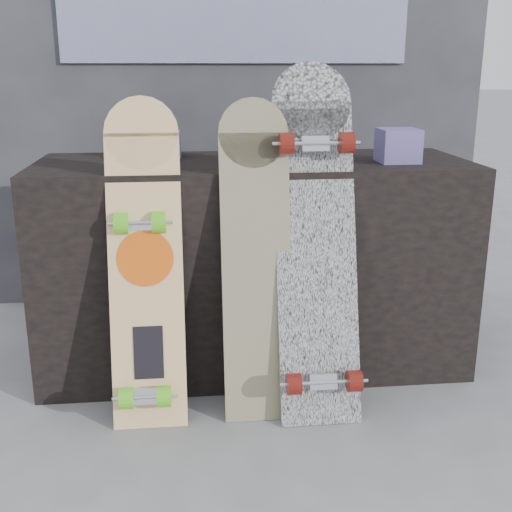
{
  "coord_description": "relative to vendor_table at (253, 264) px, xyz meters",
  "views": [
    {
      "loc": [
        -0.25,
        -1.87,
        1.14
      ],
      "look_at": [
        -0.02,
        0.2,
        0.52
      ],
      "focal_mm": 45.0,
      "sensor_mm": 36.0,
      "label": 1
    }
  ],
  "objects": [
    {
      "name": "vendor_table",
      "position": [
        0.0,
        0.0,
        0.0
      ],
      "size": [
        1.6,
        0.6,
        0.8
      ],
      "primitive_type": "cube",
      "color": "black",
      "rests_on": "ground"
    },
    {
      "name": "skateboard_dark",
      "position": [
        -0.4,
        -0.36,
        0.02
      ],
      "size": [
        0.19,
        0.34,
        0.83
      ],
      "rotation": [
        -0.31,
        0.0,
        0.0
      ],
      "color": "black",
      "rests_on": "ground"
    },
    {
      "name": "longboard_cascadia",
      "position": [
        0.17,
        -0.35,
        0.2
      ],
      "size": [
        0.27,
        0.41,
        1.16
      ],
      "rotation": [
        -0.3,
        0.0,
        0.0
      ],
      "color": "white",
      "rests_on": "ground"
    },
    {
      "name": "ground",
      "position": [
        0.0,
        -0.5,
        -0.4
      ],
      "size": [
        60.0,
        60.0,
        0.0
      ],
      "primitive_type": "plane",
      "color": "slate",
      "rests_on": "ground"
    },
    {
      "name": "longboard_geisha",
      "position": [
        -0.39,
        -0.35,
        0.15
      ],
      "size": [
        0.24,
        0.28,
        1.05
      ],
      "rotation": [
        -0.25,
        0.0,
        0.0
      ],
      "color": "beige",
      "rests_on": "ground"
    },
    {
      "name": "longboard_celtic",
      "position": [
        -0.03,
        -0.36,
        0.15
      ],
      "size": [
        0.23,
        0.24,
        1.04
      ],
      "rotation": [
        -0.21,
        0.0,
        0.0
      ],
      "color": "beige",
      "rests_on": "ground"
    },
    {
      "name": "merch_box_flat",
      "position": [
        -0.01,
        0.01,
        0.43
      ],
      "size": [
        0.22,
        0.1,
        0.06
      ],
      "primitive_type": "cube",
      "color": "#D1B78C",
      "rests_on": "vendor_table"
    },
    {
      "name": "merch_box_purple",
      "position": [
        -0.36,
        0.13,
        0.45
      ],
      "size": [
        0.18,
        0.12,
        0.1
      ],
      "primitive_type": "cube",
      "color": "#3E3E7F",
      "rests_on": "vendor_table"
    },
    {
      "name": "merch_box_small",
      "position": [
        0.52,
        -0.09,
        0.46
      ],
      "size": [
        0.14,
        0.14,
        0.12
      ],
      "primitive_type": "cube",
      "color": "#3E3E7F",
      "rests_on": "vendor_table"
    },
    {
      "name": "booth",
      "position": [
        0.0,
        0.85,
        0.7
      ],
      "size": [
        2.4,
        0.22,
        2.2
      ],
      "color": "#2F2F34",
      "rests_on": "ground"
    }
  ]
}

